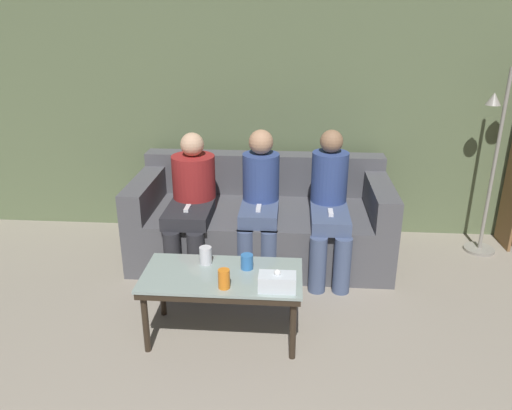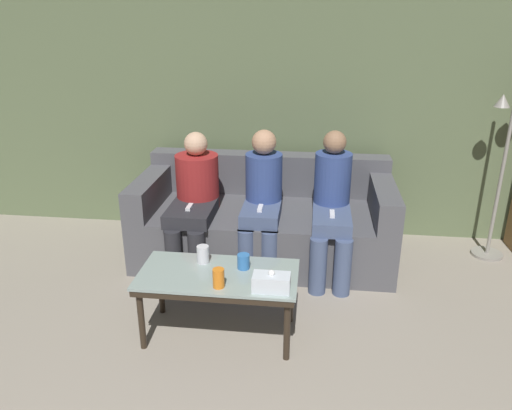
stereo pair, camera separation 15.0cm
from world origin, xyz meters
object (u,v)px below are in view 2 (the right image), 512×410
couch (265,221)px  seated_person_mid_left (262,198)px  cup_far_center (243,261)px  cup_near_right (203,254)px  standing_lamp (509,146)px  seated_person_mid_right (332,203)px  tissue_box (271,282)px  cup_near_left (219,278)px  coffee_table (218,280)px  seated_person_left_end (194,196)px

couch → seated_person_mid_left: size_ratio=1.88×
cup_far_center → cup_near_right: bearing=169.8°
standing_lamp → seated_person_mid_right: (-1.39, -0.44, -0.38)m
standing_lamp → seated_person_mid_right: bearing=-162.3°
tissue_box → seated_person_mid_right: size_ratio=0.20×
standing_lamp → couch: bearing=-174.1°
couch → cup_near_right: bearing=-105.4°
couch → tissue_box: (0.18, -1.35, 0.20)m
couch → seated_person_mid_left: 0.36m
couch → standing_lamp: standing_lamp is taller
cup_near_left → standing_lamp: bearing=37.0°
cup_far_center → standing_lamp: (1.95, 1.31, 0.47)m
seated_person_mid_left → cup_far_center: bearing=-91.3°
coffee_table → seated_person_mid_left: 1.01m
seated_person_left_end → tissue_box: bearing=-57.3°
standing_lamp → coffee_table: bearing=-146.5°
cup_far_center → tissue_box: tissue_box is taller
coffee_table → seated_person_mid_right: size_ratio=0.89×
tissue_box → seated_person_left_end: seated_person_left_end is taller
standing_lamp → seated_person_mid_left: 2.01m
cup_near_left → seated_person_left_end: (-0.41, 1.13, 0.08)m
couch → seated_person_mid_left: bearing=-90.0°
cup_far_center → seated_person_left_end: seated_person_left_end is taller
coffee_table → cup_near_right: size_ratio=8.69×
tissue_box → seated_person_mid_right: seated_person_mid_right is taller
tissue_box → cup_near_right: bearing=148.4°
cup_near_right → cup_far_center: cup_near_right is taller
seated_person_left_end → seated_person_mid_left: seated_person_mid_left is taller
cup_near_right → coffee_table: bearing=-46.8°
cup_near_left → cup_far_center: 0.27m
coffee_table → cup_near_right: cup_near_right is taller
couch → cup_near_left: size_ratio=17.70×
coffee_table → tissue_box: size_ratio=4.53×
tissue_box → standing_lamp: 2.39m
couch → cup_near_right: size_ratio=18.32×
cup_far_center → seated_person_mid_left: size_ratio=0.09×
tissue_box → seated_person_left_end: (-0.73, 1.13, 0.09)m
couch → seated_person_mid_right: bearing=-24.1°
cup_near_left → cup_far_center: bearing=65.3°
seated_person_mid_left → seated_person_mid_right: bearing=-3.0°
couch → seated_person_left_end: (-0.55, -0.22, 0.29)m
tissue_box → seated_person_left_end: bearing=122.7°
cup_near_left → cup_far_center: size_ratio=1.24×
tissue_box → seated_person_mid_right: bearing=71.7°
cup_far_center → seated_person_mid_left: seated_person_mid_left is taller
standing_lamp → seated_person_left_end: 2.55m
cup_near_left → seated_person_mid_left: size_ratio=0.11×
coffee_table → seated_person_left_end: 1.06m
cup_far_center → seated_person_mid_left: bearing=88.7°
cup_near_left → seated_person_left_end: size_ratio=0.11×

